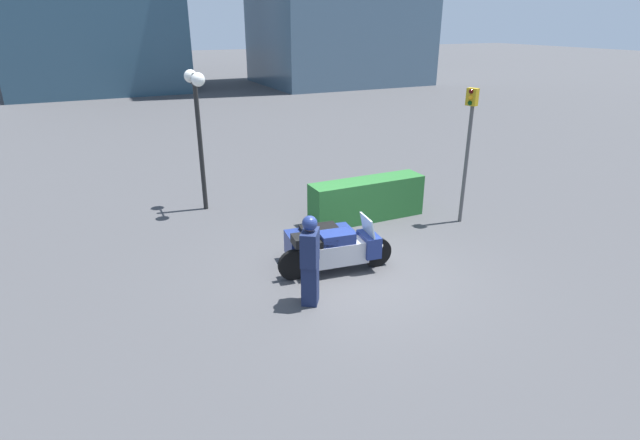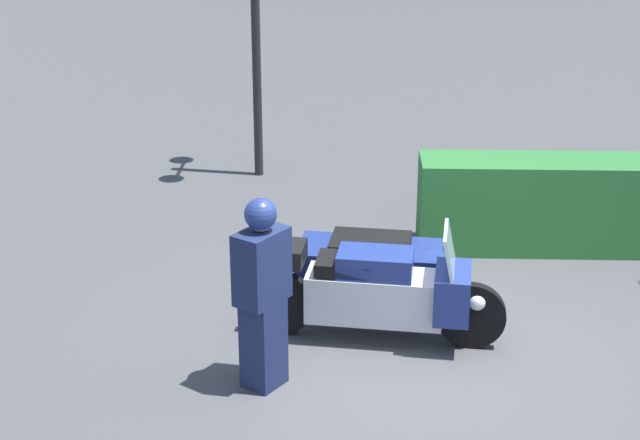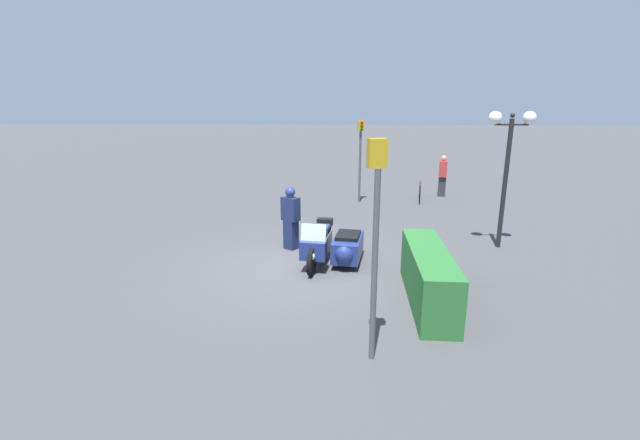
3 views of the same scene
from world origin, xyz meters
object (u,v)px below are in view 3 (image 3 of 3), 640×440
at_px(officer_rider, 291,217).
at_px(pedestrian_bystander, 443,176).
at_px(twin_lamp_post, 509,144).
at_px(traffic_light_near, 375,220).
at_px(traffic_light_far, 360,149).
at_px(hedge_bush_curbside, 428,276).
at_px(police_motorcycle, 334,245).
at_px(bicycle_parked, 420,192).

bearing_deg(officer_rider, pedestrian_bystander, 177.55).
relative_size(twin_lamp_post, traffic_light_near, 1.09).
bearing_deg(traffic_light_far, hedge_bush_curbside, -6.85).
distance_m(police_motorcycle, twin_lamp_post, 5.27).
bearing_deg(traffic_light_far, twin_lamp_post, 20.12).
bearing_deg(bicycle_parked, hedge_bush_curbside, 0.85).
relative_size(traffic_light_far, bicycle_parked, 1.79).
relative_size(police_motorcycle, officer_rider, 1.42).
height_order(police_motorcycle, traffic_light_far, traffic_light_far).
relative_size(officer_rider, traffic_light_far, 0.53).
xyz_separation_m(hedge_bush_curbside, twin_lamp_post, (-3.58, 2.52, 2.26)).
distance_m(hedge_bush_curbside, bicycle_parked, 9.57).
height_order(officer_rider, twin_lamp_post, twin_lamp_post).
distance_m(traffic_light_near, bicycle_parked, 11.93).
bearing_deg(twin_lamp_post, officer_rider, -84.27).
distance_m(hedge_bush_curbside, traffic_light_far, 9.19).
bearing_deg(pedestrian_bystander, officer_rider, 63.23).
distance_m(hedge_bush_curbside, pedestrian_bystander, 10.73).
xyz_separation_m(twin_lamp_post, traffic_light_near, (5.63, -3.70, -0.60)).
relative_size(hedge_bush_curbside, pedestrian_bystander, 1.74).
relative_size(pedestrian_bystander, bicycle_parked, 0.97).
xyz_separation_m(traffic_light_far, pedestrian_bystander, (-1.49, 3.54, -1.26)).
relative_size(hedge_bush_curbside, traffic_light_near, 0.91).
height_order(police_motorcycle, twin_lamp_post, twin_lamp_post).
xyz_separation_m(police_motorcycle, traffic_light_near, (4.02, 0.75, 1.73)).
height_order(officer_rider, hedge_bush_curbside, officer_rider).
relative_size(officer_rider, hedge_bush_curbside, 0.56).
relative_size(police_motorcycle, traffic_light_near, 0.72).
distance_m(traffic_light_near, traffic_light_far, 11.02).
relative_size(police_motorcycle, traffic_light_far, 0.75).
bearing_deg(police_motorcycle, traffic_light_near, 17.29).
height_order(twin_lamp_post, bicycle_parked, twin_lamp_post).
xyz_separation_m(officer_rider, traffic_light_far, (-5.96, 1.92, 1.23)).
bearing_deg(pedestrian_bystander, traffic_light_near, 83.79).
distance_m(hedge_bush_curbside, traffic_light_near, 2.89).
bearing_deg(traffic_light_far, officer_rider, -32.42).
relative_size(hedge_bush_curbside, traffic_light_far, 0.94).
bearing_deg(pedestrian_bystander, traffic_light_far, 32.33).
bearing_deg(hedge_bush_curbside, pedestrian_bystander, 167.45).
xyz_separation_m(officer_rider, traffic_light_near, (5.06, 1.95, 1.30)).
relative_size(officer_rider, traffic_light_near, 0.51).
distance_m(police_motorcycle, traffic_light_far, 7.23).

